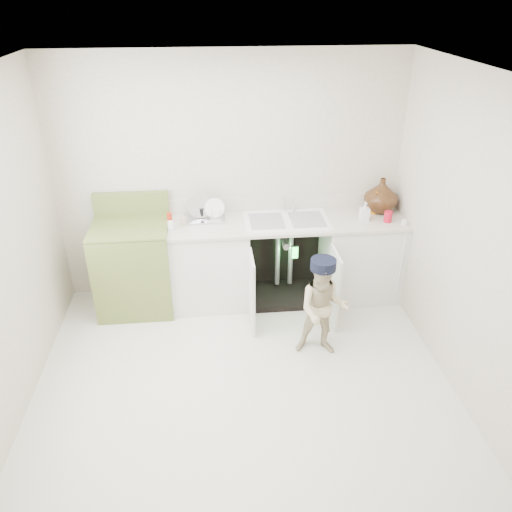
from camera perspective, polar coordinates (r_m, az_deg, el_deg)
The scene contains 5 objects.
ground at distance 4.47m, azimuth -1.56°, elevation -13.38°, with size 3.50×3.50×0.00m, color #BCB6A5.
room_shell at distance 3.75m, azimuth -1.80°, elevation 0.96°, with size 6.00×5.50×1.26m.
counter_run at distance 5.24m, azimuth 3.84°, elevation -0.06°, with size 2.44×1.02×1.26m.
avocado_stove at distance 5.21m, azimuth -13.72°, elevation -1.07°, with size 0.75×0.65×1.16m.
repair_worker at distance 4.46m, azimuth 7.68°, elevation -5.86°, with size 0.51×0.83×0.96m.
Camera 1 is at (-0.21, -3.32, 2.99)m, focal length 35.00 mm.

